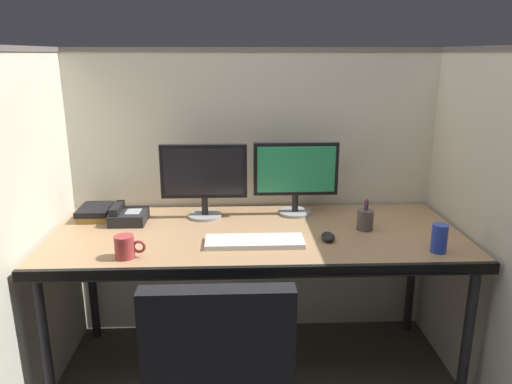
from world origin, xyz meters
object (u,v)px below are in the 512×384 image
(computer_mouse, at_px, (328,237))
(soda_can, at_px, (439,238))
(pen_cup, at_px, (365,220))
(keyboard_main, at_px, (255,242))
(desk_phone, at_px, (128,216))
(monitor_left, at_px, (204,176))
(coffee_mug, at_px, (125,247))
(monitor_right, at_px, (296,173))
(desk, at_px, (257,243))
(book_stack, at_px, (96,212))

(computer_mouse, distance_m, soda_can, 0.46)
(pen_cup, bearing_deg, keyboard_main, -163.05)
(desk_phone, xyz_separation_m, soda_can, (1.38, -0.43, 0.03))
(monitor_left, relative_size, keyboard_main, 1.00)
(keyboard_main, xyz_separation_m, pen_cup, (0.53, 0.16, 0.04))
(coffee_mug, bearing_deg, monitor_right, 35.47)
(soda_can, relative_size, pen_cup, 0.80)
(desk_phone, height_order, pen_cup, pen_cup)
(desk, distance_m, monitor_right, 0.44)
(coffee_mug, distance_m, soda_can, 1.30)
(monitor_right, bearing_deg, desk_phone, -173.41)
(computer_mouse, bearing_deg, desk_phone, 163.27)
(pen_cup, bearing_deg, monitor_right, 140.42)
(monitor_left, bearing_deg, monitor_right, 4.02)
(monitor_left, height_order, computer_mouse, monitor_left)
(keyboard_main, height_order, desk_phone, desk_phone)
(desk_phone, bearing_deg, pen_cup, -7.62)
(coffee_mug, bearing_deg, monitor_left, 60.03)
(monitor_left, bearing_deg, pen_cup, -15.83)
(monitor_left, xyz_separation_m, coffee_mug, (-0.29, -0.51, -0.17))
(coffee_mug, relative_size, pen_cup, 0.82)
(coffee_mug, bearing_deg, computer_mouse, 10.45)
(desk, relative_size, coffee_mug, 15.08)
(desk, distance_m, soda_can, 0.80)
(computer_mouse, xyz_separation_m, soda_can, (0.44, -0.15, 0.04))
(pen_cup, bearing_deg, computer_mouse, -146.83)
(monitor_left, distance_m, coffee_mug, 0.61)
(coffee_mug, height_order, pen_cup, pen_cup)
(monitor_right, distance_m, keyboard_main, 0.51)
(desk, bearing_deg, desk_phone, 164.23)
(book_stack, bearing_deg, monitor_right, 1.05)
(computer_mouse, height_order, soda_can, soda_can)
(pen_cup, bearing_deg, book_stack, 170.05)
(computer_mouse, distance_m, desk_phone, 0.98)
(computer_mouse, bearing_deg, pen_cup, 33.17)
(book_stack, bearing_deg, computer_mouse, -17.91)
(soda_can, bearing_deg, book_stack, 161.76)
(computer_mouse, xyz_separation_m, book_stack, (-1.12, 0.36, 0.01))
(computer_mouse, xyz_separation_m, desk_phone, (-0.94, 0.28, 0.02))
(desk_phone, bearing_deg, computer_mouse, -16.73)
(keyboard_main, relative_size, pen_cup, 2.82)
(monitor_left, height_order, keyboard_main, monitor_left)
(keyboard_main, distance_m, desk_phone, 0.69)
(desk, height_order, desk_phone, desk_phone)
(monitor_right, xyz_separation_m, desk_phone, (-0.84, -0.10, -0.18))
(desk, bearing_deg, pen_cup, 2.73)
(computer_mouse, distance_m, book_stack, 1.18)
(desk, height_order, coffee_mug, coffee_mug)
(monitor_right, bearing_deg, pen_cup, -39.58)
(computer_mouse, bearing_deg, monitor_right, 105.12)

